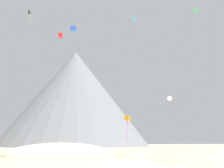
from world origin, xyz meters
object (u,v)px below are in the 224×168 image
(kite_teal_high, at_px, (134,22))
(bush_far_left, at_px, (126,158))
(kite_white_mid, at_px, (169,98))
(kite_red_high, at_px, (60,35))
(kite_orange_low, at_px, (127,119))
(kite_blue_high, at_px, (73,28))
(bush_mid_center, at_px, (157,154))
(rock_massif, at_px, (75,99))
(kite_black_high, at_px, (29,12))
(kite_green_high, at_px, (195,11))
(bush_scatter_east, at_px, (72,153))

(kite_teal_high, bearing_deg, bush_far_left, 88.48)
(kite_white_mid, bearing_deg, kite_red_high, 0.69)
(kite_orange_low, bearing_deg, kite_blue_high, -85.29)
(kite_teal_high, bearing_deg, kite_blue_high, 53.05)
(bush_mid_center, xyz_separation_m, rock_massif, (-7.31, 99.23, 23.47))
(kite_orange_low, height_order, kite_black_high, kite_black_high)
(kite_green_high, bearing_deg, bush_scatter_east, -5.28)
(kite_green_high, bearing_deg, kite_black_high, -47.09)
(kite_orange_low, xyz_separation_m, kite_red_high, (-14.28, 25.67, 27.21))
(bush_scatter_east, height_order, kite_orange_low, kite_orange_low)
(bush_scatter_east, bearing_deg, bush_far_left, -59.64)
(kite_blue_high, distance_m, kite_red_high, 17.48)
(bush_mid_center, relative_size, kite_white_mid, 0.26)
(kite_blue_high, relative_size, kite_black_high, 0.49)
(kite_blue_high, bearing_deg, bush_scatter_east, 81.14)
(bush_scatter_east, xyz_separation_m, kite_teal_high, (20.72, 34.82, 39.31))
(bush_far_left, bearing_deg, kite_red_high, 100.18)
(bush_far_left, xyz_separation_m, kite_orange_low, (5.81, 21.46, 6.88))
(bush_scatter_east, relative_size, rock_massif, 0.03)
(kite_black_high, bearing_deg, rock_massif, 18.19)
(kite_orange_low, relative_size, kite_green_high, 1.00)
(kite_orange_low, height_order, kite_teal_high, kite_teal_high)
(kite_orange_low, distance_m, kite_teal_high, 41.48)
(kite_green_high, relative_size, kite_teal_high, 0.93)
(kite_white_mid, xyz_separation_m, kite_black_high, (-41.70, -4.74, 21.89))
(kite_green_high, xyz_separation_m, kite_teal_high, (-11.38, 18.76, 3.91))
(bush_far_left, distance_m, rock_massif, 111.24)
(bush_scatter_east, xyz_separation_m, kite_white_mid, (30.82, 32.51, 14.60))
(kite_orange_low, relative_size, kite_teal_high, 0.94)
(kite_blue_high, xyz_separation_m, kite_red_high, (-2.95, 16.68, 4.32))
(bush_mid_center, distance_m, kite_green_high, 43.43)
(kite_orange_low, distance_m, kite_blue_high, 27.08)
(kite_orange_low, relative_size, kite_white_mid, 1.36)
(bush_scatter_east, relative_size, bush_far_left, 2.33)
(kite_blue_high, bearing_deg, bush_mid_center, 115.59)
(kite_red_high, bearing_deg, bush_mid_center, 136.32)
(kite_blue_high, distance_m, kite_black_high, 15.70)
(bush_scatter_east, bearing_deg, kite_teal_high, 59.24)
(kite_white_mid, height_order, kite_blue_high, kite_blue_high)
(bush_scatter_east, distance_m, kite_blue_high, 35.54)
(rock_massif, bearing_deg, kite_white_mid, -69.81)
(kite_green_high, height_order, kite_teal_high, kite_teal_high)
(bush_mid_center, xyz_separation_m, kite_teal_high, (6.70, 35.99, 39.43))
(rock_massif, bearing_deg, kite_red_high, -98.27)
(kite_red_high, distance_m, kite_teal_high, 23.66)
(kite_blue_high, bearing_deg, kite_green_high, 166.39)
(kite_black_high, bearing_deg, kite_green_high, -72.99)
(kite_blue_high, height_order, kite_red_high, kite_red_high)
(bush_scatter_east, bearing_deg, kite_orange_low, 41.96)
(kite_green_high, bearing_deg, rock_massif, -104.65)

